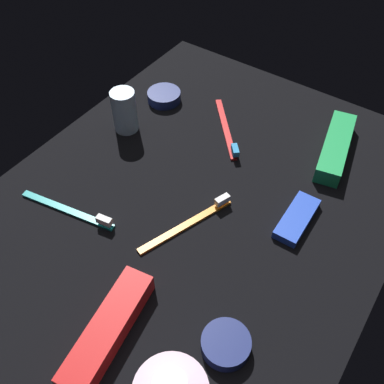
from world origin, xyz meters
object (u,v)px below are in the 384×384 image
(deodorant_stick, at_px, (125,111))
(toothpaste_box_red, at_px, (108,330))
(toothbrush_teal, at_px, (72,211))
(cream_tin_left, at_px, (164,96))
(cream_tin_right, at_px, (226,344))
(toothbrush_red, at_px, (227,130))
(toothbrush_orange, at_px, (191,221))
(toothpaste_box_green, at_px, (336,147))
(snack_bar_blue, at_px, (297,219))

(deodorant_stick, bearing_deg, toothpaste_box_red, 37.22)
(toothbrush_teal, xyz_separation_m, cream_tin_left, (-0.33, -0.06, 0.00))
(deodorant_stick, height_order, cream_tin_left, deodorant_stick)
(toothpaste_box_red, relative_size, cream_tin_right, 2.64)
(toothbrush_teal, bearing_deg, toothbrush_red, 161.82)
(cream_tin_left, distance_m, cream_tin_right, 0.54)
(toothbrush_teal, bearing_deg, cream_tin_right, 81.82)
(cream_tin_left, bearing_deg, toothbrush_orange, 44.84)
(toothbrush_red, bearing_deg, toothpaste_box_red, 11.09)
(toothbrush_orange, bearing_deg, toothpaste_box_red, 4.31)
(toothbrush_teal, height_order, toothpaste_box_red, toothpaste_box_red)
(toothbrush_red, height_order, toothbrush_teal, same)
(toothbrush_teal, xyz_separation_m, cream_tin_right, (0.05, 0.33, 0.00))
(toothpaste_box_green, distance_m, cream_tin_right, 0.43)
(deodorant_stick, bearing_deg, snack_bar_blue, 87.08)
(toothpaste_box_red, relative_size, snack_bar_blue, 1.69)
(toothpaste_box_green, distance_m, cream_tin_left, 0.37)
(toothpaste_box_green, height_order, cream_tin_right, toothpaste_box_green)
(toothbrush_red, height_order, cream_tin_right, same)
(deodorant_stick, xyz_separation_m, toothbrush_orange, (0.12, 0.24, -0.04))
(toothbrush_red, distance_m, toothbrush_teal, 0.34)
(deodorant_stick, bearing_deg, cream_tin_left, 176.70)
(toothpaste_box_red, height_order, toothpaste_box_green, same)
(deodorant_stick, bearing_deg, toothbrush_teal, 16.98)
(cream_tin_left, bearing_deg, cream_tin_right, 45.74)
(toothpaste_box_green, height_order, cream_tin_left, toothpaste_box_green)
(toothbrush_orange, xyz_separation_m, toothbrush_teal, (0.10, -0.17, 0.00))
(toothpaste_box_green, xyz_separation_m, cream_tin_right, (0.43, 0.03, -0.01))
(toothbrush_red, relative_size, snack_bar_blue, 1.37)
(toothpaste_box_green, bearing_deg, deodorant_stick, -77.62)
(toothbrush_teal, distance_m, snack_bar_blue, 0.37)
(cream_tin_right, bearing_deg, toothbrush_red, -148.46)
(deodorant_stick, height_order, snack_bar_blue, deodorant_stick)
(toothbrush_teal, distance_m, toothpaste_box_green, 0.49)
(snack_bar_blue, height_order, cream_tin_right, cream_tin_right)
(cream_tin_right, bearing_deg, cream_tin_left, -134.26)
(toothpaste_box_green, bearing_deg, cream_tin_right, -8.44)
(cream_tin_left, relative_size, cream_tin_right, 1.06)
(deodorant_stick, bearing_deg, toothpaste_box_green, 114.43)
(toothbrush_red, relative_size, toothpaste_box_green, 0.81)
(toothpaste_box_green, bearing_deg, toothbrush_teal, -50.23)
(toothbrush_teal, bearing_deg, toothpaste_box_green, 141.81)
(toothbrush_red, bearing_deg, toothbrush_teal, -18.18)
(toothbrush_teal, relative_size, cream_tin_left, 2.55)
(toothbrush_orange, xyz_separation_m, cream_tin_left, (-0.24, -0.23, 0.00))
(toothbrush_orange, bearing_deg, toothpaste_box_green, 156.11)
(cream_tin_left, bearing_deg, deodorant_stick, -3.30)
(toothbrush_red, relative_size, toothbrush_teal, 0.79)
(deodorant_stick, xyz_separation_m, cream_tin_left, (-0.12, 0.01, -0.03))
(toothbrush_orange, distance_m, toothpaste_box_red, 0.22)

